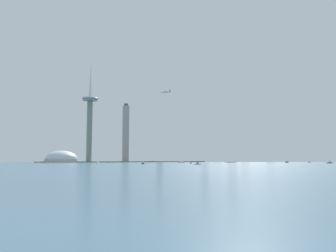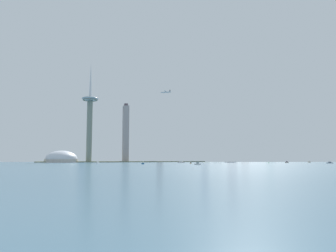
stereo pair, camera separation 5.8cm
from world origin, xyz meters
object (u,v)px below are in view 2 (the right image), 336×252
object	(u,v)px
skyscraper_0	(82,144)
skyscraper_9	(270,150)
skyscraper_8	(245,149)
boat_1	(287,162)
skyscraper_2	(206,155)
boat_2	(181,162)
skyscraper_5	(232,138)
boat_4	(143,163)
boat_6	(198,164)
boat_3	(309,162)
boat_7	(98,163)
stadium_dome	(61,159)
skyscraper_6	(272,156)
channel_buoy_1	(269,163)
skyscraper_1	(160,143)
boat_5	(330,163)
boat_0	(191,163)
airplane	(166,92)
skyscraper_7	(126,133)
skyscraper_3	(204,139)
channel_buoy_0	(190,163)
skyscraper_4	(218,155)
observation_tower	(90,115)

from	to	relation	value
skyscraper_0	skyscraper_9	world-z (taller)	skyscraper_0
skyscraper_8	boat_1	distance (m)	332.70
skyscraper_2	boat_2	xyz separation A→B (m)	(-152.36, -200.67, -21.05)
skyscraper_8	skyscraper_5	bearing A→B (deg)	-152.28
boat_4	boat_6	world-z (taller)	boat_6
boat_3	boat_7	xyz separation A→B (m)	(-560.38, 28.66, -0.00)
boat_2	stadium_dome	bearing A→B (deg)	-162.78
stadium_dome	skyscraper_0	distance (m)	136.73
skyscraper_6	channel_buoy_1	xyz separation A→B (m)	(-229.76, -324.35, -18.93)
skyscraper_1	boat_5	distance (m)	508.39
boat_0	boat_1	size ratio (longest dim) A/B	0.96
skyscraper_5	boat_7	world-z (taller)	skyscraper_5
airplane	boat_7	bearing A→B (deg)	68.37
boat_0	boat_2	world-z (taller)	boat_0
skyscraper_6	skyscraper_7	size ratio (longest dim) A/B	0.23
boat_2	boat_4	bearing A→B (deg)	-79.20
boat_6	skyscraper_9	bearing A→B (deg)	62.07
skyscraper_7	skyscraper_9	xyz separation A→B (m)	(492.90, -6.45, -46.42)
skyscraper_6	boat_2	world-z (taller)	skyscraper_6
skyscraper_6	skyscraper_8	world-z (taller)	skyscraper_8
skyscraper_9	airplane	xyz separation A→B (m)	(-382.05, -46.58, 168.85)
skyscraper_3	channel_buoy_0	world-z (taller)	skyscraper_3
boat_2	boat_5	size ratio (longest dim) A/B	1.24
boat_2	boat_0	bearing A→B (deg)	-50.71
skyscraper_1	boat_2	distance (m)	244.67
boat_3	boat_4	world-z (taller)	boat_3
skyscraper_4	skyscraper_7	world-z (taller)	skyscraper_7
skyscraper_9	skyscraper_4	bearing A→B (deg)	143.58
channel_buoy_0	skyscraper_7	bearing A→B (deg)	104.87
skyscraper_0	skyscraper_8	bearing A→B (deg)	-7.60
skyscraper_3	skyscraper_5	size ratio (longest dim) A/B	1.03
boat_0	channel_buoy_0	bearing A→B (deg)	159.38
skyscraper_3	boat_3	xyz separation A→B (m)	(170.32, -323.47, -79.73)
boat_2	boat_5	xyz separation A→B (m)	(298.05, -174.98, -0.30)
skyscraper_6	boat_2	bearing A→B (deg)	-152.98
skyscraper_6	skyscraper_4	bearing A→B (deg)	155.01
skyscraper_3	boat_3	world-z (taller)	skyscraper_3
skyscraper_5	channel_buoy_0	distance (m)	426.25
boat_2	boat_4	world-z (taller)	boat_2
boat_1	boat_5	distance (m)	94.13
skyscraper_1	skyscraper_4	bearing A→B (deg)	12.35
skyscraper_0	channel_buoy_1	world-z (taller)	skyscraper_0
skyscraper_9	boat_2	size ratio (longest dim) A/B	4.91
skyscraper_4	skyscraper_8	distance (m)	99.91
skyscraper_0	skyscraper_2	bearing A→B (deg)	-13.27
observation_tower	skyscraper_5	xyz separation A→B (m)	(460.50, 8.02, -60.20)
skyscraper_9	boat_2	bearing A→B (deg)	-154.52
stadium_dome	skyscraper_5	distance (m)	539.40
skyscraper_8	boat_0	size ratio (longest dim) A/B	10.95
channel_buoy_1	skyscraper_9	bearing A→B (deg)	55.76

